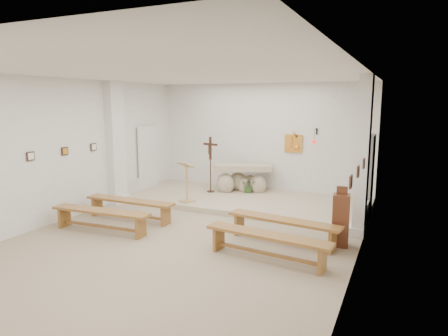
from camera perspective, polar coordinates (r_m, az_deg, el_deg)
The scene contains 27 objects.
ground at distance 8.74m, azimuth -5.81°, elevation -10.21°, with size 7.00×10.00×0.00m, color tan.
wall_left at distance 10.51m, azimuth -22.65°, elevation 2.28°, with size 0.02×10.00×3.50m, color white.
wall_right at distance 7.21m, azimuth 18.63°, elevation -0.50°, with size 0.02×10.00×3.50m, color white.
wall_back at distance 12.83m, azimuth 5.39°, elevation 4.16°, with size 7.00×0.02×3.50m, color white.
ceiling at distance 8.24m, azimuth -6.23°, elevation 13.28°, with size 7.00×10.00×0.02m, color silver.
sanctuary_platform at distance 11.74m, azimuth 2.85°, elevation -4.62°, with size 6.98×3.00×0.15m, color #BBA98F.
pilaster_left at distance 11.87m, azimuth -15.19°, elevation 3.44°, with size 0.26×0.55×3.50m, color white.
pilaster_right at distance 9.19m, azimuth 19.22°, elevation 1.54°, with size 0.26×0.55×3.50m, color white.
gold_wall_relief at distance 12.51m, azimuth 9.89°, elevation 3.46°, with size 0.55×0.04×0.55m, color gold.
sanctuary_lamp at distance 12.09m, azimuth 12.82°, elevation 3.92°, with size 0.11×0.36×0.44m.
station_frame_left_front at distance 9.98m, azimuth -25.91°, elevation 1.53°, with size 0.03×0.20×0.20m, color #3B2419.
station_frame_left_mid at distance 10.64m, azimuth -21.78°, elevation 2.25°, with size 0.03×0.20×0.20m, color #3B2419.
station_frame_left_rear at distance 11.35m, azimuth -18.15°, elevation 2.87°, with size 0.03×0.20×0.20m, color #3B2419.
station_frame_right_front at distance 6.44m, azimuth 17.67°, elevation -1.89°, with size 0.03×0.20×0.20m, color #3B2419.
station_frame_right_mid at distance 7.42m, azimuth 18.62°, elevation -0.47°, with size 0.03×0.20×0.20m, color #3B2419.
station_frame_right_rear at distance 8.40m, azimuth 19.35°, elevation 0.61°, with size 0.03×0.20×0.20m, color #3B2419.
radiator_left at distance 12.68m, azimuth -13.10°, elevation -2.88°, with size 0.10×0.85×0.52m, color silver.
radiator_right at distance 10.17m, azimuth 19.48°, elevation -6.27°, with size 0.10×0.85×0.52m, color silver.
altar at distance 12.53m, azimuth 2.56°, elevation -1.70°, with size 1.91×1.27×0.92m.
lectern at distance 11.17m, azimuth -5.40°, elevation -1.98°, with size 0.48×0.44×1.15m.
crucifix_stand at distance 12.27m, azimuth -1.96°, elevation 1.10°, with size 0.52×0.23×1.72m.
potted_plant at distance 12.33m, azimuth 3.58°, elevation -2.45°, with size 0.43×0.37×0.47m, color #2F5723.
donation_pedestal at distance 8.55m, azimuth 16.34°, elevation -7.12°, with size 0.37×0.37×1.25m.
bench_left_front at distance 10.28m, azimuth -13.31°, elevation -5.11°, with size 2.45×0.40×0.52m.
bench_right_front at distance 8.52m, azimuth 8.41°, elevation -8.02°, with size 2.48×0.72×0.52m.
bench_left_second at distance 9.51m, azimuth -17.20°, elevation -6.49°, with size 2.47×0.52×0.52m.
bench_right_second at distance 7.57m, azimuth 6.16°, elevation -10.25°, with size 2.48×0.68×0.52m.
Camera 1 is at (4.19, -7.08, 2.95)m, focal length 32.00 mm.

